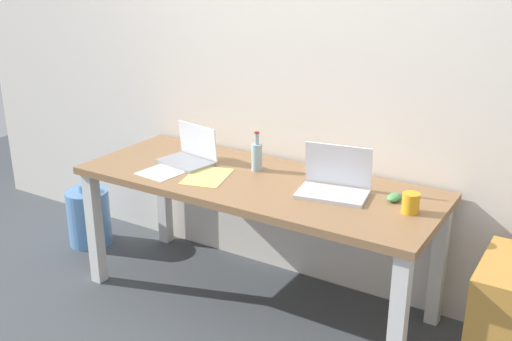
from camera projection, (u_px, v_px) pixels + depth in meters
The scene contains 11 objects.
ground_plane at pixel (256, 299), 3.39m from camera, with size 8.00×8.00×0.00m, color #42474C.
back_wall at pixel (297, 59), 3.29m from camera, with size 5.20×0.08×2.60m, color silver.
desk at pixel (256, 195), 3.17m from camera, with size 1.94×0.74×0.73m.
laptop_left at pixel (190, 155), 3.38m from camera, with size 0.33×0.26×0.21m.
laptop_right at pixel (334, 184), 2.93m from camera, with size 0.37×0.28×0.23m.
beer_bottle at pixel (257, 156), 3.24m from camera, with size 0.06×0.06×0.22m.
computer_mouse at pixel (394, 197), 2.86m from camera, with size 0.06×0.10×0.03m, color #4C9E56.
coffee_mug at pixel (411, 203), 2.72m from camera, with size 0.08×0.08×0.10m, color gold.
paper_sheet_front_left at pixel (167, 170), 3.27m from camera, with size 0.21×0.30×0.00m, color white.
paper_yellow_folder at pixel (207, 176), 3.18m from camera, with size 0.21×0.30×0.00m, color #F4E06B.
water_cooler_jug at pixel (89, 217), 3.99m from camera, with size 0.28×0.28×0.43m.
Camera 1 is at (1.54, -2.50, 1.84)m, focal length 41.90 mm.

